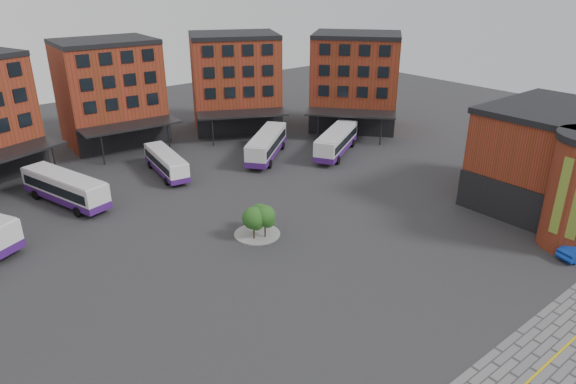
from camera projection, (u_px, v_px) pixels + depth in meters
ground at (329, 299)px, 39.29m from camera, size 160.00×160.00×0.00m
main_building at (79, 117)px, 60.78m from camera, size 94.14×42.48×14.60m
east_building at (558, 163)px, 51.75m from camera, size 17.40×15.40×10.60m
tree_island at (260, 218)px, 47.86m from camera, size 4.40×4.40×3.33m
bus_c at (65, 188)px, 54.82m from camera, size 5.87×12.19×3.35m
bus_d at (166, 163)px, 62.81m from camera, size 3.85×10.44×2.87m
bus_e at (267, 145)px, 68.45m from camera, size 11.14×9.72×3.40m
bus_f at (337, 141)px, 69.81m from camera, size 11.85×8.35×3.40m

